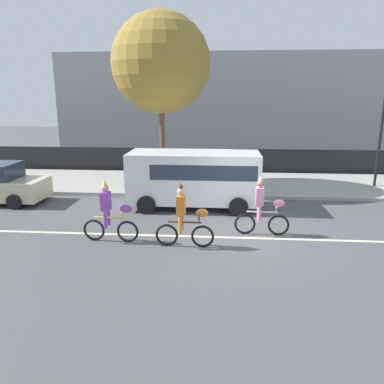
{
  "coord_description": "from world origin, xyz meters",
  "views": [
    {
      "loc": [
        -0.73,
        -11.46,
        4.3
      ],
      "look_at": [
        -1.71,
        1.2,
        1.0
      ],
      "focal_mm": 35.0,
      "sensor_mm": 36.0,
      "label": 1
    }
  ],
  "objects_px": {
    "parade_cyclist_orange": "(185,219)",
    "parade_cyclist_pink": "(263,209)",
    "parade_cyclist_purple": "(110,215)",
    "parked_van_white": "(196,175)"
  },
  "relations": [
    {
      "from": "parade_cyclist_purple",
      "to": "parade_cyclist_orange",
      "type": "distance_m",
      "value": 2.27
    },
    {
      "from": "parade_cyclist_pink",
      "to": "parked_van_white",
      "type": "bearing_deg",
      "value": 128.66
    },
    {
      "from": "parade_cyclist_orange",
      "to": "parade_cyclist_pink",
      "type": "height_order",
      "value": "same"
    },
    {
      "from": "parade_cyclist_orange",
      "to": "parade_cyclist_pink",
      "type": "relative_size",
      "value": 1.0
    },
    {
      "from": "parade_cyclist_orange",
      "to": "parked_van_white",
      "type": "bearing_deg",
      "value": 89.34
    },
    {
      "from": "parade_cyclist_purple",
      "to": "parked_van_white",
      "type": "distance_m",
      "value": 4.44
    },
    {
      "from": "parade_cyclist_purple",
      "to": "parade_cyclist_pink",
      "type": "height_order",
      "value": "same"
    },
    {
      "from": "parade_cyclist_orange",
      "to": "parade_cyclist_pink",
      "type": "xyz_separation_m",
      "value": [
        2.33,
        1.15,
        0.0
      ]
    },
    {
      "from": "parade_cyclist_pink",
      "to": "parked_van_white",
      "type": "height_order",
      "value": "parked_van_white"
    },
    {
      "from": "parade_cyclist_orange",
      "to": "parade_cyclist_purple",
      "type": "bearing_deg",
      "value": 174.0
    }
  ]
}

